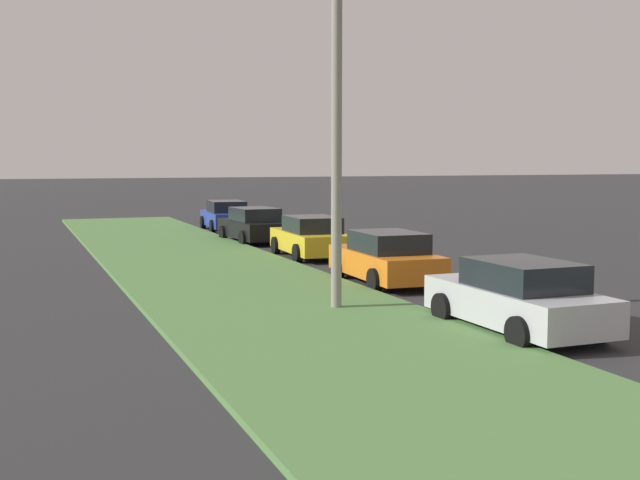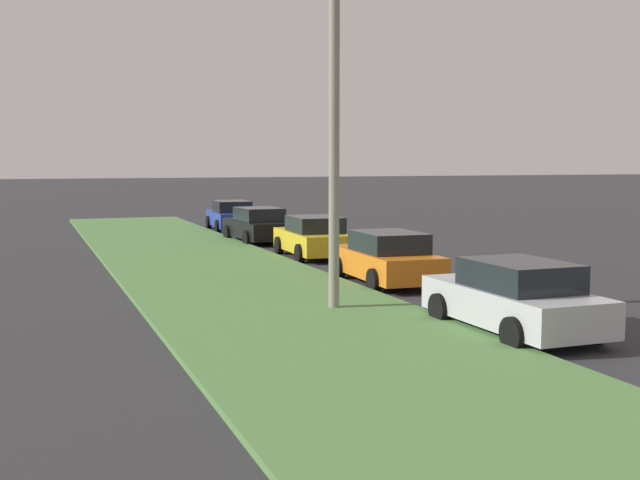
{
  "view_description": "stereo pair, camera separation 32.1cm",
  "coord_description": "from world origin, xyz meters",
  "px_view_note": "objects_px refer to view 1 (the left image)",
  "views": [
    {
      "loc": [
        -7.0,
        13.79,
        3.44
      ],
      "look_at": [
        13.06,
        5.98,
        1.29
      ],
      "focal_mm": 44.78,
      "sensor_mm": 36.0,
      "label": 1
    },
    {
      "loc": [
        -7.11,
        13.49,
        3.44
      ],
      "look_at": [
        13.06,
        5.98,
        1.29
      ],
      "focal_mm": 44.78,
      "sensor_mm": 36.0,
      "label": 2
    }
  ],
  "objects_px": {
    "parked_car_silver": "(518,297)",
    "streetlight": "(352,118)",
    "parked_car_orange": "(386,258)",
    "parked_car_black": "(254,225)",
    "parked_car_yellow": "(311,237)",
    "parked_car_blue": "(226,216)"
  },
  "relations": [
    {
      "from": "parked_car_silver",
      "to": "streetlight",
      "type": "bearing_deg",
      "value": 33.49
    },
    {
      "from": "parked_car_silver",
      "to": "parked_car_orange",
      "type": "bearing_deg",
      "value": -3.42
    },
    {
      "from": "parked_car_silver",
      "to": "parked_car_black",
      "type": "relative_size",
      "value": 0.98
    },
    {
      "from": "parked_car_yellow",
      "to": "streetlight",
      "type": "xyz_separation_m",
      "value": [
        -9.89,
        2.73,
        3.67
      ]
    },
    {
      "from": "streetlight",
      "to": "parked_car_black",
      "type": "bearing_deg",
      "value": -8.43
    },
    {
      "from": "parked_car_blue",
      "to": "parked_car_yellow",
      "type": "bearing_deg",
      "value": -176.34
    },
    {
      "from": "parked_car_black",
      "to": "streetlight",
      "type": "height_order",
      "value": "streetlight"
    },
    {
      "from": "parked_car_blue",
      "to": "streetlight",
      "type": "distance_m",
      "value": 22.05
    },
    {
      "from": "parked_car_yellow",
      "to": "parked_car_silver",
      "type": "bearing_deg",
      "value": -179.84
    },
    {
      "from": "parked_car_silver",
      "to": "streetlight",
      "type": "xyz_separation_m",
      "value": [
        3.28,
        2.21,
        3.67
      ]
    },
    {
      "from": "parked_car_orange",
      "to": "parked_car_blue",
      "type": "distance_m",
      "value": 18.14
    },
    {
      "from": "parked_car_blue",
      "to": "streetlight",
      "type": "bearing_deg",
      "value": 176.3
    },
    {
      "from": "parked_car_orange",
      "to": "parked_car_black",
      "type": "bearing_deg",
      "value": 3.04
    },
    {
      "from": "parked_car_orange",
      "to": "parked_car_yellow",
      "type": "height_order",
      "value": "same"
    },
    {
      "from": "parked_car_silver",
      "to": "parked_car_blue",
      "type": "distance_m",
      "value": 24.87
    },
    {
      "from": "parked_car_orange",
      "to": "parked_car_black",
      "type": "xyz_separation_m",
      "value": [
        12.15,
        0.25,
        0.0
      ]
    },
    {
      "from": "parked_car_orange",
      "to": "streetlight",
      "type": "height_order",
      "value": "streetlight"
    },
    {
      "from": "parked_car_black",
      "to": "streetlight",
      "type": "distance_m",
      "value": 16.18
    },
    {
      "from": "parked_car_silver",
      "to": "parked_car_orange",
      "type": "relative_size",
      "value": 0.99
    },
    {
      "from": "parked_car_orange",
      "to": "parked_car_silver",
      "type": "bearing_deg",
      "value": 178.95
    },
    {
      "from": "parked_car_silver",
      "to": "streetlight",
      "type": "relative_size",
      "value": 0.58
    },
    {
      "from": "parked_car_silver",
      "to": "streetlight",
      "type": "distance_m",
      "value": 5.4
    }
  ]
}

